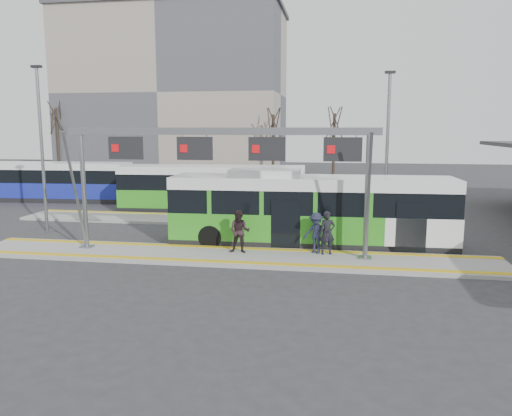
{
  "coord_description": "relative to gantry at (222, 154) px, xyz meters",
  "views": [
    {
      "loc": [
        4.29,
        -19.64,
        5.31
      ],
      "look_at": [
        0.62,
        3.0,
        1.65
      ],
      "focal_mm": 35.0,
      "sensor_mm": 36.0,
      "label": 1
    }
  ],
  "objects": [
    {
      "name": "ground",
      "position": [
        0.35,
        -0.25,
        -4.3
      ],
      "size": [
        120.0,
        120.0,
        0.0
      ],
      "primitive_type": "plane",
      "color": "#2D2D30",
      "rests_on": "ground"
    },
    {
      "name": "platform_main",
      "position": [
        0.35,
        -0.25,
        -4.22
      ],
      "size": [
        22.0,
        3.0,
        0.15
      ],
      "primitive_type": "cube",
      "color": "gray",
      "rests_on": "ground"
    },
    {
      "name": "platform_second",
      "position": [
        -3.65,
        7.75,
        -4.22
      ],
      "size": [
        20.0,
        3.0,
        0.15
      ],
      "primitive_type": "cube",
      "color": "gray",
      "rests_on": "ground"
    },
    {
      "name": "tactile_main",
      "position": [
        0.35,
        -0.25,
        -4.14
      ],
      "size": [
        22.0,
        2.65,
        0.02
      ],
      "color": "gold",
      "rests_on": "platform_main"
    },
    {
      "name": "tactile_second",
      "position": [
        -3.65,
        8.9,
        -4.14
      ],
      "size": [
        20.0,
        0.35,
        0.02
      ],
      "color": "gold",
      "rests_on": "platform_second"
    },
    {
      "name": "gantry",
      "position": [
        0.0,
        0.0,
        0.0
      ],
      "size": [
        13.0,
        1.68,
        5.2
      ],
      "color": "slate",
      "rests_on": "platform_main"
    },
    {
      "name": "apartment_block",
      "position": [
        -13.65,
        35.75,
        4.91
      ],
      "size": [
        24.5,
        12.5,
        18.4
      ],
      "color": "gray",
      "rests_on": "ground"
    },
    {
      "name": "hero_bus",
      "position": [
        3.49,
        2.6,
        -2.71
      ],
      "size": [
        12.73,
        3.04,
        3.48
      ],
      "rotation": [
        0.0,
        0.0,
        0.03
      ],
      "color": "black",
      "rests_on": "ground"
    },
    {
      "name": "bg_bus_green",
      "position": [
        -3.24,
        11.09,
        -2.84
      ],
      "size": [
        11.96,
        3.23,
        2.96
      ],
      "rotation": [
        0.0,
        0.0,
        0.06
      ],
      "color": "black",
      "rests_on": "ground"
    },
    {
      "name": "bg_bus_blue",
      "position": [
        -15.84,
        13.89,
        -2.89
      ],
      "size": [
        11.04,
        3.02,
        2.85
      ],
      "rotation": [
        0.0,
        0.0,
        0.06
      ],
      "color": "black",
      "rests_on": "ground"
    },
    {
      "name": "passenger_a",
      "position": [
        4.32,
        0.49,
        -3.25
      ],
      "size": [
        0.75,
        0.6,
        1.8
      ],
      "primitive_type": "imported",
      "rotation": [
        0.0,
        0.0,
        0.3
      ],
      "color": "black",
      "rests_on": "platform_main"
    },
    {
      "name": "passenger_b",
      "position": [
        0.69,
        0.13,
        -3.24
      ],
      "size": [
        0.88,
        0.69,
        1.82
      ],
      "primitive_type": "imported",
      "rotation": [
        0.0,
        0.0,
        0.0
      ],
      "color": "black",
      "rests_on": "platform_main"
    },
    {
      "name": "passenger_c",
      "position": [
        3.85,
        0.59,
        -3.3
      ],
      "size": [
        1.26,
        0.98,
        1.71
      ],
      "primitive_type": "imported",
      "rotation": [
        0.0,
        0.0,
        -0.36
      ],
      "color": "#1D2135",
      "rests_on": "platform_main"
    },
    {
      "name": "tree_left",
      "position": [
        -1.47,
        28.04,
        1.41
      ],
      "size": [
        1.4,
        1.4,
        7.53
      ],
      "color": "#382B21",
      "rests_on": "ground"
    },
    {
      "name": "tree_mid",
      "position": [
        4.3,
        29.36,
        1.5
      ],
      "size": [
        1.4,
        1.4,
        7.65
      ],
      "color": "#382B21",
      "rests_on": "ground"
    },
    {
      "name": "tree_far",
      "position": [
        -24.75,
        29.51,
        2.11
      ],
      "size": [
        1.4,
        1.4,
        8.45
      ],
      "color": "#382B21",
      "rests_on": "ground"
    },
    {
      "name": "lamp_west",
      "position": [
        -10.15,
        3.43,
        0.14
      ],
      "size": [
        0.5,
        0.25,
        8.4
      ],
      "color": "slate",
      "rests_on": "ground"
    },
    {
      "name": "lamp_east",
      "position": [
        7.07,
        5.62,
        -0.03
      ],
      "size": [
        0.5,
        0.25,
        8.06
      ],
      "color": "slate",
      "rests_on": "ground"
    }
  ]
}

